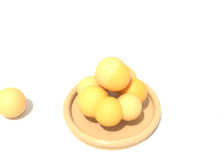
# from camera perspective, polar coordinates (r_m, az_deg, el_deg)

# --- Properties ---
(ground_plane) EXTENTS (4.00, 4.00, 0.00)m
(ground_plane) POSITION_cam_1_polar(r_m,az_deg,el_deg) (0.86, 0.00, -5.15)
(ground_plane) COLOR beige
(fruit_bowl) EXTENTS (0.27, 0.27, 0.03)m
(fruit_bowl) POSITION_cam_1_polar(r_m,az_deg,el_deg) (0.85, 0.00, -4.38)
(fruit_bowl) COLOR #A57238
(fruit_bowl) RESTS_ON ground_plane
(orange_pile) EXTENTS (0.19, 0.19, 0.14)m
(orange_pile) POSITION_cam_1_polar(r_m,az_deg,el_deg) (0.80, -0.07, -0.91)
(orange_pile) COLOR orange
(orange_pile) RESTS_ON fruit_bowl
(stray_orange) EXTENTS (0.08, 0.08, 0.08)m
(stray_orange) POSITION_cam_1_polar(r_m,az_deg,el_deg) (0.87, -18.03, -3.20)
(stray_orange) COLOR orange
(stray_orange) RESTS_ON ground_plane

